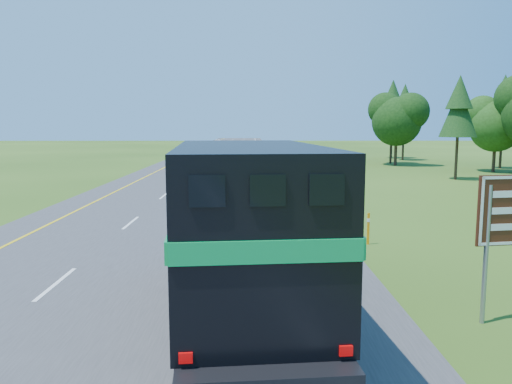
% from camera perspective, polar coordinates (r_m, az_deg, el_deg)
% --- Properties ---
extents(road, '(15.00, 260.00, 0.04)m').
position_cam_1_polar(road, '(53.17, -4.73, 2.71)').
color(road, '#38383A').
rests_on(road, ground).
extents(lane_markings, '(11.15, 260.00, 0.01)m').
position_cam_1_polar(lane_markings, '(53.17, -4.73, 2.73)').
color(lane_markings, yellow).
rests_on(lane_markings, road).
extents(horse_truck, '(3.62, 9.42, 4.08)m').
position_cam_1_polar(horse_truck, '(11.34, -1.20, -4.10)').
color(horse_truck, black).
rests_on(horse_truck, road).
extents(white_suv, '(2.98, 5.75, 1.55)m').
position_cam_1_polar(white_suv, '(51.60, -8.55, 3.39)').
color(white_suv, white).
rests_on(white_suv, road).
extents(far_car, '(2.22, 4.87, 1.62)m').
position_cam_1_polar(far_car, '(110.89, -4.36, 5.67)').
color(far_car, silver).
rests_on(far_car, road).
extents(delineator, '(0.10, 0.06, 1.22)m').
position_cam_1_polar(delineator, '(19.57, 12.71, -3.99)').
color(delineator, orange).
rests_on(delineator, ground).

